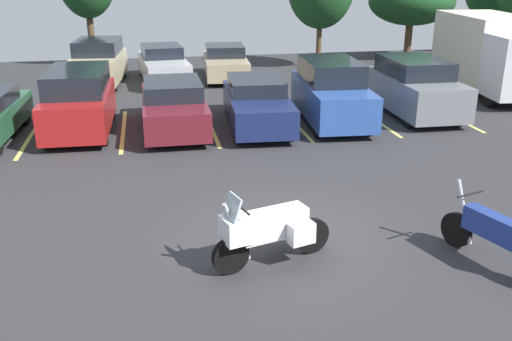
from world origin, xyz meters
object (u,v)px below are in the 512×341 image
car_far_tan (225,63)px  car_red (79,101)px  motorcycle_second (494,236)px  car_navy (257,103)px  car_far_champagne (98,63)px  box_truck (493,52)px  car_blue (331,93)px  motorcycle_touring (268,229)px  car_far_silver (163,65)px  car_maroon (174,106)px  car_grey (415,87)px

car_far_tan → car_red: bearing=-126.2°
motorcycle_second → car_navy: (-2.28, 9.42, 0.17)m
car_far_champagne → car_far_tan: (5.43, 0.13, -0.20)m
motorcycle_second → box_truck: 14.74m
car_far_champagne → car_blue: bearing=-44.7°
motorcycle_touring → motorcycle_second: motorcycle_touring is taller
car_far_champagne → motorcycle_touring: bearing=-76.7°
motorcycle_touring → car_far_tan: size_ratio=0.50×
car_navy → car_far_silver: car_far_silver is taller
motorcycle_touring → motorcycle_second: bearing=-11.6°
car_maroon → box_truck: bearing=13.6°
car_maroon → car_blue: car_blue is taller
motorcycle_touring → car_far_champagne: 16.85m
car_navy → car_blue: bearing=1.0°
car_far_champagne → car_maroon: bearing=-70.4°
car_far_tan → box_truck: size_ratio=0.65×
car_grey → car_far_silver: 10.91m
car_far_silver → car_maroon: bearing=-89.8°
car_far_silver → car_far_tan: (2.73, 0.22, -0.03)m
motorcycle_second → box_truck: box_truck is taller
car_maroon → car_grey: (8.13, 0.37, 0.18)m
car_blue → car_far_tan: size_ratio=1.08×
motorcycle_touring → car_maroon: car_maroon is taller
car_blue → car_grey: size_ratio=1.05×
car_red → car_far_tan: size_ratio=1.00×
car_far_champagne → car_far_tan: size_ratio=1.02×
car_maroon → car_far_champagne: 8.17m
car_navy → car_blue: size_ratio=1.03×
box_truck → car_far_silver: bearing=160.2°
car_maroon → car_navy: size_ratio=0.96×
car_red → motorcycle_second: bearing=-51.8°
motorcycle_touring → box_truck: size_ratio=0.33×
car_grey → car_blue: bearing=-172.9°
motorcycle_touring → car_far_champagne: size_ratio=0.49×
car_blue → car_far_tan: (-2.36, 7.84, -0.25)m
car_maroon → box_truck: (12.61, 3.05, 0.83)m
car_maroon → car_blue: (5.05, -0.01, 0.21)m
motorcycle_second → car_blue: (0.17, 9.46, 0.39)m
car_grey → car_far_tan: 9.22m
car_blue → box_truck: bearing=22.1°
car_navy → car_far_tan: bearing=89.3°
car_red → car_far_tan: bearing=53.8°
car_red → car_far_silver: car_red is taller
car_grey → car_far_silver: size_ratio=0.93×
car_navy → car_grey: bearing=4.4°
motorcycle_second → car_red: size_ratio=0.51×
car_red → car_navy: (5.41, -0.36, -0.22)m
motorcycle_touring → car_far_tan: car_far_tan is taller
car_grey → car_far_champagne: 13.10m
motorcycle_second → car_navy: car_navy is taller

